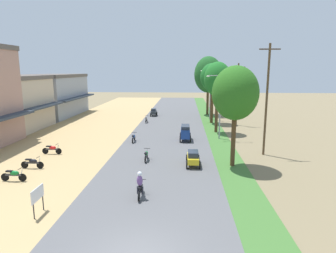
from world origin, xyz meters
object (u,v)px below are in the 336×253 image
Objects in this scene: median_tree_fourth at (208,75)px; motorbike_ahead_third at (134,137)px; parked_motorbike_nearest at (14,174)px; median_tree_third at (213,78)px; street_signboard at (38,196)px; car_sedan_yellow at (193,157)px; median_tree_second at (218,80)px; car_hatchback_charcoal at (154,112)px; streetlamp_mid at (210,91)px; utility_pole_far at (267,99)px; motorbike_foreground_rider at (140,185)px; car_van_blue at (185,132)px; motorbike_ahead_fourth at (146,119)px; parked_motorbike_third at (52,149)px; motorbike_ahead_second at (146,155)px; streetlamp_near at (220,102)px; parked_motorbike_second at (33,162)px; utility_pole_near at (237,93)px; median_tree_nearest at (235,94)px.

motorbike_ahead_third is (-9.28, -20.20, -6.24)m from median_tree_fourth.
parked_motorbike_nearest is 0.21× the size of median_tree_third.
car_sedan_yellow is at bearing 45.57° from street_signboard.
car_hatchback_charcoal is at bearing 126.16° from median_tree_second.
streetlamp_mid is 19.30m from utility_pole_far.
parked_motorbike_nearest is 9.31m from motorbike_foreground_rider.
car_van_blue is 12.13m from motorbike_ahead_fourth.
motorbike_ahead_fourth is at bearing -93.81° from car_hatchback_charcoal.
median_tree_second reaches higher than parked_motorbike_third.
parked_motorbike_nearest is 20.91m from utility_pole_far.
motorbike_ahead_second is at bearing -71.15° from motorbike_ahead_third.
streetlamp_near is 6.88m from utility_pole_far.
median_tree_second is 4.15m from streetlamp_near.
parked_motorbike_nearest is 28.97m from median_tree_third.
median_tree_second is at bearing 89.95° from streetlamp_near.
parked_motorbike_third is at bearing 93.67° from parked_motorbike_second.
motorbike_ahead_third is at bearing -167.02° from streetlamp_near.
motorbike_ahead_third is at bearing -89.21° from motorbike_ahead_fourth.
parked_motorbike_nearest is 2.67m from parked_motorbike_second.
utility_pole_far is at bearing -90.00° from utility_pole_near.
median_tree_second is at bearing 50.99° from car_van_blue.
street_signboard is 0.83× the size of motorbike_ahead_second.
parked_motorbike_third is 0.21× the size of median_tree_third.
utility_pole_far is at bearing -60.42° from car_hatchback_charcoal.
motorbike_foreground_rider reaches higher than parked_motorbike_second.
motorbike_ahead_fourth is at bearing 147.26° from median_tree_second.
parked_motorbike_third is 0.21× the size of median_tree_second.
median_tree_nearest is at bearing 37.20° from street_signboard.
parked_motorbike_second is 10.95m from motorbike_ahead_third.
parked_motorbike_third is 0.25× the size of streetlamp_near.
motorbike_ahead_second is at bearing 94.65° from motorbike_foreground_rider.
utility_pole_far is at bearing 14.10° from motorbike_ahead_second.
car_hatchback_charcoal is at bearing 109.59° from median_tree_nearest.
motorbike_ahead_fourth is at bearing 97.41° from motorbike_ahead_second.
median_tree_second is at bearing 71.47° from motorbike_foreground_rider.
parked_motorbike_third is 1.00× the size of motorbike_ahead_fourth.
median_tree_third is (15.88, 17.07, 5.98)m from parked_motorbike_third.
median_tree_fourth is 1.00× the size of utility_pole_far.
motorbike_ahead_second is at bearing 164.24° from car_sedan_yellow.
utility_pole_near is (3.34, -4.41, -0.02)m from streetlamp_mid.
parked_motorbike_nearest is 24.04m from motorbike_ahead_fourth.
parked_motorbike_second is 20.15m from utility_pole_far.
utility_pole_far reaches higher than streetlamp_mid.
motorbike_ahead_third is (-2.79, 13.72, -0.28)m from motorbike_foreground_rider.
street_signboard reaches higher than parked_motorbike_third.
motorbike_ahead_second is at bearing -120.45° from median_tree_second.
median_tree_second reaches higher than car_van_blue.
median_tree_fourth is at bearing 61.77° from parked_motorbike_second.
median_tree_second is at bearing -89.98° from streetlamp_mid.
car_hatchback_charcoal reaches higher than parked_motorbike_third.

